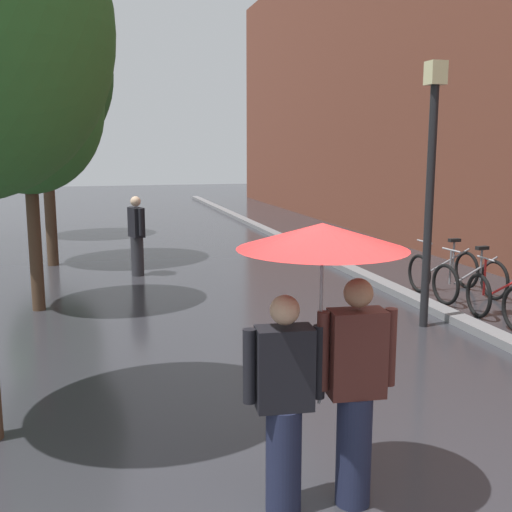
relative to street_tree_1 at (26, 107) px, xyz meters
name	(u,v)px	position (x,y,z in m)	size (l,w,h in m)	color
ground_plane	(399,509)	(2.97, -6.60, -3.23)	(80.00, 80.00, 0.00)	#2D2D33
kerb_strip	(319,255)	(6.17, 3.40, -3.17)	(0.30, 36.00, 0.12)	slate
street_tree_1	(26,107)	(0.00, 0.00, 0.00)	(2.36, 2.36, 4.60)	#473323
street_tree_2	(42,74)	(0.02, 4.00, 0.93)	(2.98, 2.98, 5.98)	#473323
street_tree_3	(43,120)	(-0.29, 8.61, 0.15)	(2.82, 2.82, 4.95)	#473323
parked_bicycle_1	(509,292)	(7.15, -2.30, -2.86)	(1.13, 0.78, 0.96)	black
parked_bicycle_2	(470,281)	(7.08, -1.40, -2.86)	(1.14, 0.80, 0.96)	black
parked_bicycle_3	(443,270)	(7.13, -0.48, -2.86)	(1.11, 0.75, 0.96)	black
couple_under_umbrella	(322,318)	(2.41, -6.40, -1.80)	(1.19, 1.19, 2.11)	#1E233D
street_lamp_post	(431,174)	(5.57, -2.48, -0.99)	(0.24, 0.24, 3.79)	black
pedestrian_walking_midground	(137,235)	(1.77, 2.35, -2.40)	(0.33, 0.57, 1.64)	#2D2D33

